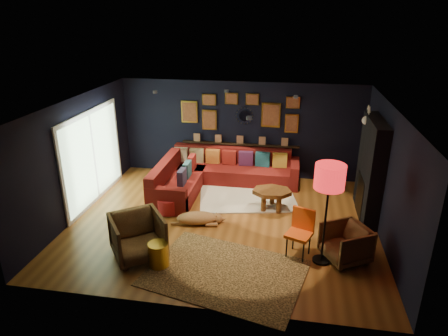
% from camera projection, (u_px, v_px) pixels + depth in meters
% --- Properties ---
extents(floor, '(6.50, 6.50, 0.00)m').
position_uv_depth(floor, '(223.00, 222.00, 8.74)').
color(floor, brown).
rests_on(floor, ground).
extents(room_walls, '(6.50, 6.50, 6.50)m').
position_uv_depth(room_walls, '(223.00, 153.00, 8.15)').
color(room_walls, black).
rests_on(room_walls, ground).
extents(sectional, '(3.41, 2.69, 0.86)m').
position_uv_depth(sectional, '(212.00, 175.00, 10.37)').
color(sectional, maroon).
rests_on(sectional, ground).
extents(ledge, '(3.20, 0.12, 0.04)m').
position_uv_depth(ledge, '(240.00, 144.00, 10.85)').
color(ledge, black).
rests_on(ledge, room_walls).
extents(gallery_wall, '(3.15, 0.04, 1.02)m').
position_uv_depth(gallery_wall, '(240.00, 112.00, 10.56)').
color(gallery_wall, gold).
rests_on(gallery_wall, room_walls).
extents(sunburst_mirror, '(0.47, 0.16, 0.47)m').
position_uv_depth(sunburst_mirror, '(244.00, 116.00, 10.59)').
color(sunburst_mirror, silver).
rests_on(sunburst_mirror, room_walls).
extents(fireplace, '(0.31, 1.60, 2.20)m').
position_uv_depth(fireplace, '(370.00, 172.00, 8.70)').
color(fireplace, black).
rests_on(fireplace, ground).
extents(deer_head, '(0.50, 0.28, 0.45)m').
position_uv_depth(deer_head, '(374.00, 121.00, 8.77)').
color(deer_head, white).
rests_on(deer_head, fireplace).
extents(sliding_door, '(0.06, 2.80, 2.20)m').
position_uv_depth(sliding_door, '(93.00, 157.00, 9.39)').
color(sliding_door, white).
rests_on(sliding_door, ground).
extents(ceiling_spots, '(3.30, 2.50, 0.06)m').
position_uv_depth(ceiling_spots, '(229.00, 98.00, 8.53)').
color(ceiling_spots, black).
rests_on(ceiling_spots, room_walls).
extents(shag_rug, '(2.60, 2.11, 0.03)m').
position_uv_depth(shag_rug, '(247.00, 197.00, 9.85)').
color(shag_rug, silver).
rests_on(shag_rug, ground).
extents(leopard_rug, '(3.02, 2.46, 0.02)m').
position_uv_depth(leopard_rug, '(226.00, 273.00, 7.03)').
color(leopard_rug, '#B3844C').
rests_on(leopard_rug, ground).
extents(coffee_table, '(0.96, 0.75, 0.46)m').
position_uv_depth(coffee_table, '(272.00, 194.00, 9.14)').
color(coffee_table, brown).
rests_on(coffee_table, shag_rug).
extents(pouf, '(0.51, 0.51, 0.33)m').
position_uv_depth(pouf, '(168.00, 205.00, 9.05)').
color(pouf, maroon).
rests_on(pouf, shag_rug).
extents(armchair_left, '(1.22, 1.21, 0.93)m').
position_uv_depth(armchair_left, '(138.00, 235.00, 7.35)').
color(armchair_left, '#A5723B').
rests_on(armchair_left, ground).
extents(armchair_right, '(0.95, 0.97, 0.75)m').
position_uv_depth(armchair_right, '(346.00, 242.00, 7.28)').
color(armchair_right, '#A5723B').
rests_on(armchair_right, ground).
extents(gold_stool, '(0.37, 0.37, 0.46)m').
position_uv_depth(gold_stool, '(159.00, 255.00, 7.16)').
color(gold_stool, gold).
rests_on(gold_stool, ground).
extents(orange_chair, '(0.56, 0.56, 0.92)m').
position_uv_depth(orange_chair, '(301.00, 229.00, 7.40)').
color(orange_chair, black).
rests_on(orange_chair, ground).
extents(floor_lamp, '(0.52, 0.52, 1.91)m').
position_uv_depth(floor_lamp, '(329.00, 181.00, 6.77)').
color(floor_lamp, black).
rests_on(floor_lamp, ground).
extents(dog, '(1.28, 0.81, 0.37)m').
position_uv_depth(dog, '(197.00, 216.00, 8.56)').
color(dog, tan).
rests_on(dog, leopard_rug).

